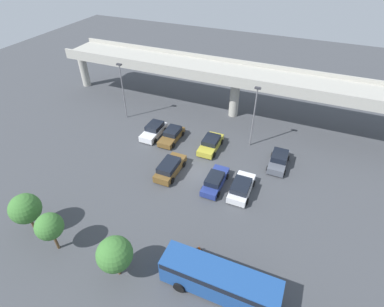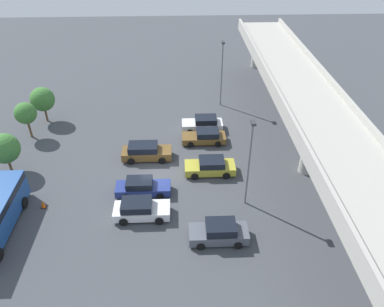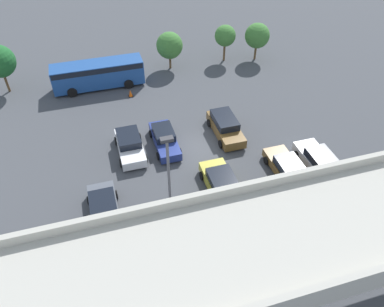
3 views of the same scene
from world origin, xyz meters
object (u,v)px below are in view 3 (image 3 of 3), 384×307
tree_front_left (257,36)px  tree_front_centre (225,36)px  parked_car_4 (164,139)px  parked_car_3 (221,183)px  tree_front_right (170,45)px  lamp_post_near_aisle (169,182)px  parked_car_2 (225,126)px  shuttle_bus (98,73)px  parked_car_1 (287,168)px  parked_car_6 (104,208)px  parked_car_5 (130,145)px  traffic_cone (130,93)px  parked_car_0 (318,161)px

tree_front_left → tree_front_centre: tree_front_left is taller
parked_car_4 → parked_car_3: bearing=24.0°
tree_front_centre → tree_front_right: tree_front_centre is taller
tree_front_left → tree_front_right: size_ratio=1.02×
parked_car_3 → tree_front_right: bearing=-2.8°
tree_front_centre → lamp_post_near_aisle: bearing=61.8°
tree_front_left → parked_car_2: bearing=56.1°
parked_car_2 → shuttle_bus: (9.55, -10.97, 0.80)m
parked_car_2 → parked_car_4: bearing=-89.9°
lamp_post_near_aisle → shuttle_bus: bearing=-82.6°
parked_car_4 → lamp_post_near_aisle: bearing=-10.4°
parked_car_2 → lamp_post_near_aisle: 11.94m
parked_car_2 → parked_car_3: (2.61, 6.22, -0.08)m
parked_car_1 → lamp_post_near_aisle: lamp_post_near_aisle is taller
parked_car_6 → tree_front_right: tree_front_right is taller
parked_car_5 → tree_front_left: 20.42m
parked_car_3 → parked_car_6: size_ratio=1.05×
tree_front_left → parked_car_5: bearing=36.5°
parked_car_3 → parked_car_6: bearing=89.9°
parked_car_2 → traffic_cone: parked_car_2 is taller
parked_car_6 → tree_front_left: size_ratio=1.08×
parked_car_5 → tree_front_centre: bearing=135.0°
shuttle_bus → tree_front_centre: bearing=-172.8°
parked_car_2 → tree_front_centre: 13.73m
lamp_post_near_aisle → parked_car_6: bearing=-33.2°
tree_front_right → lamp_post_near_aisle: bearing=76.2°
parked_car_0 → tree_front_left: size_ratio=1.09×
tree_front_left → tree_front_centre: size_ratio=1.02×
tree_front_right → tree_front_centre: bearing=-179.6°
tree_front_left → tree_front_right: bearing=-4.1°
parked_car_4 → parked_car_5: parked_car_5 is taller
parked_car_0 → parked_car_5: bearing=66.3°
parked_car_4 → parked_car_6: (5.67, 6.20, 0.07)m
parked_car_2 → tree_front_centre: bearing=160.2°
tree_front_centre → traffic_cone: tree_front_centre is taller
parked_car_5 → traffic_cone: bearing=170.5°
parked_car_5 → tree_front_right: 14.50m
parked_car_6 → shuttle_bus: shuttle_bus is taller
parked_car_4 → traffic_cone: parked_car_4 is taller
tree_front_right → parked_car_4: bearing=73.9°
parked_car_4 → tree_front_left: bearing=131.8°
tree_front_left → tree_front_centre: (3.49, -0.74, 0.11)m
parked_car_3 → lamp_post_near_aisle: lamp_post_near_aisle is taller
parked_car_1 → parked_car_5: 12.54m
tree_front_left → traffic_cone: size_ratio=5.94×
parked_car_3 → parked_car_6: parked_car_6 is taller
parked_car_2 → tree_front_left: tree_front_left is taller
parked_car_0 → parked_car_6: 16.43m
parked_car_5 → tree_front_centre: size_ratio=1.12×
parked_car_3 → shuttle_bus: shuttle_bus is taller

